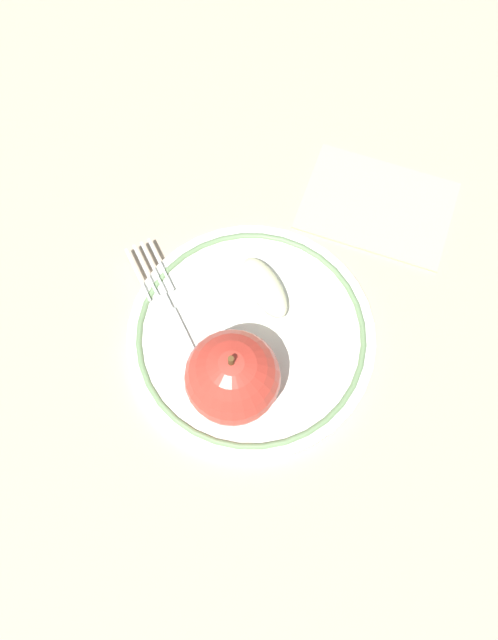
{
  "coord_description": "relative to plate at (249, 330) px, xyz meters",
  "views": [
    {
      "loc": [
        0.18,
        0.1,
        0.57
      ],
      "look_at": [
        -0.0,
        -0.0,
        0.03
      ],
      "focal_mm": 35.0,
      "sensor_mm": 36.0,
      "label": 1
    }
  ],
  "objects": [
    {
      "name": "apple_slice_front",
      "position": [
        -0.04,
        -0.0,
        0.02
      ],
      "size": [
        0.06,
        0.08,
        0.02
      ],
      "primitive_type": "ellipsoid",
      "rotation": [
        0.0,
        0.0,
        0.99
      ],
      "color": "#E9EEC0",
      "rests_on": "plate"
    },
    {
      "name": "napkin_folded",
      "position": [
        -0.19,
        0.05,
        -0.0
      ],
      "size": [
        0.13,
        0.17,
        0.01
      ],
      "primitive_type": "cube",
      "rotation": [
        0.0,
        0.0,
        0.16
      ],
      "color": "beige",
      "rests_on": "ground_plane"
    },
    {
      "name": "ground_plane",
      "position": [
        0.0,
        0.0,
        -0.01
      ],
      "size": [
        2.0,
        2.0,
        0.0
      ],
      "primitive_type": "plane",
      "color": "tan"
    },
    {
      "name": "apple_red_whole",
      "position": [
        0.06,
        0.02,
        0.05
      ],
      "size": [
        0.08,
        0.08,
        0.09
      ],
      "color": "red",
      "rests_on": "plate"
    },
    {
      "name": "plate",
      "position": [
        0.0,
        0.0,
        0.0
      ],
      "size": [
        0.24,
        0.24,
        0.01
      ],
      "color": "white",
      "rests_on": "ground_plane"
    },
    {
      "name": "fork",
      "position": [
        0.03,
        -0.06,
        0.01
      ],
      "size": [
        0.12,
        0.16,
        0.0
      ],
      "rotation": [
        0.0,
        0.0,
        4.1
      ],
      "color": "silver",
      "rests_on": "plate"
    }
  ]
}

